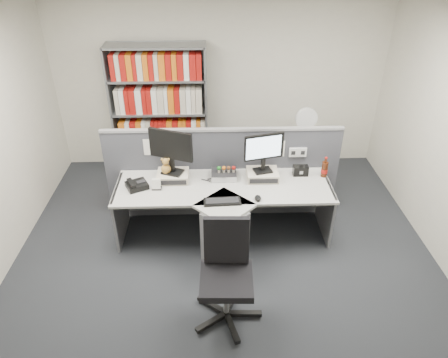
{
  "coord_description": "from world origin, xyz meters",
  "views": [
    {
      "loc": [
        -0.12,
        -3.34,
        3.39
      ],
      "look_at": [
        0.0,
        0.65,
        0.92
      ],
      "focal_mm": 33.0,
      "sensor_mm": 36.0,
      "label": 1
    }
  ],
  "objects_px": {
    "desk_calendar": "(157,185)",
    "shelving_unit": "(160,114)",
    "monitor_right": "(264,150)",
    "office_chair": "(226,270)",
    "desk": "(224,215)",
    "keyboard": "(222,201)",
    "speaker": "(300,170)",
    "filing_cabinet": "(301,163)",
    "cola_bottle": "(325,169)",
    "desk_phone": "(136,185)",
    "desktop_pc": "(224,174)",
    "monitor_left": "(171,148)",
    "mouse": "(258,198)",
    "desk_fan": "(306,121)"
  },
  "relations": [
    {
      "from": "desktop_pc",
      "to": "shelving_unit",
      "type": "relative_size",
      "value": 0.15
    },
    {
      "from": "shelving_unit",
      "to": "filing_cabinet",
      "type": "bearing_deg",
      "value": -12.07
    },
    {
      "from": "desktop_pc",
      "to": "desk_fan",
      "type": "xyz_separation_m",
      "value": [
        1.19,
        0.98,
        0.27
      ]
    },
    {
      "from": "monitor_right",
      "to": "filing_cabinet",
      "type": "height_order",
      "value": "monitor_right"
    },
    {
      "from": "desk",
      "to": "monitor_left",
      "type": "height_order",
      "value": "monitor_left"
    },
    {
      "from": "cola_bottle",
      "to": "shelving_unit",
      "type": "xyz_separation_m",
      "value": [
        -2.16,
        1.44,
        0.16
      ]
    },
    {
      "from": "desk",
      "to": "speaker",
      "type": "distance_m",
      "value": 1.12
    },
    {
      "from": "desk",
      "to": "monitor_left",
      "type": "bearing_deg",
      "value": 148.03
    },
    {
      "from": "desk",
      "to": "cola_bottle",
      "type": "xyz_separation_m",
      "value": [
        1.26,
        0.41,
        0.36
      ]
    },
    {
      "from": "monitor_left",
      "to": "cola_bottle",
      "type": "bearing_deg",
      "value": 0.77
    },
    {
      "from": "desk_phone",
      "to": "filing_cabinet",
      "type": "bearing_deg",
      "value": 27.98
    },
    {
      "from": "desk_phone",
      "to": "desk_fan",
      "type": "distance_m",
      "value": 2.55
    },
    {
      "from": "desktop_pc",
      "to": "filing_cabinet",
      "type": "distance_m",
      "value": 1.59
    },
    {
      "from": "desktop_pc",
      "to": "desk_fan",
      "type": "height_order",
      "value": "desk_fan"
    },
    {
      "from": "monitor_right",
      "to": "office_chair",
      "type": "bearing_deg",
      "value": -109.21
    },
    {
      "from": "desk",
      "to": "speaker",
      "type": "xyz_separation_m",
      "value": [
        0.97,
        0.45,
        0.33
      ]
    },
    {
      "from": "cola_bottle",
      "to": "mouse",
      "type": "bearing_deg",
      "value": -150.6
    },
    {
      "from": "desk_calendar",
      "to": "filing_cabinet",
      "type": "height_order",
      "value": "desk_calendar"
    },
    {
      "from": "shelving_unit",
      "to": "office_chair",
      "type": "height_order",
      "value": "shelving_unit"
    },
    {
      "from": "cola_bottle",
      "to": "monitor_right",
      "type": "bearing_deg",
      "value": -178.12
    },
    {
      "from": "desk_fan",
      "to": "office_chair",
      "type": "xyz_separation_m",
      "value": [
        -1.21,
        -2.44,
        -0.47
      ]
    },
    {
      "from": "desk_phone",
      "to": "cola_bottle",
      "type": "distance_m",
      "value": 2.3
    },
    {
      "from": "keyboard",
      "to": "desk_phone",
      "type": "bearing_deg",
      "value": 161.68
    },
    {
      "from": "desk_fan",
      "to": "shelving_unit",
      "type": "bearing_deg",
      "value": 167.92
    },
    {
      "from": "mouse",
      "to": "shelving_unit",
      "type": "distance_m",
      "value": 2.33
    },
    {
      "from": "desk_calendar",
      "to": "shelving_unit",
      "type": "xyz_separation_m",
      "value": [
        -0.11,
        1.67,
        0.2
      ]
    },
    {
      "from": "keyboard",
      "to": "speaker",
      "type": "relative_size",
      "value": 2.28
    },
    {
      "from": "cola_bottle",
      "to": "desk_calendar",
      "type": "bearing_deg",
      "value": -173.55
    },
    {
      "from": "speaker",
      "to": "cola_bottle",
      "type": "height_order",
      "value": "cola_bottle"
    },
    {
      "from": "monitor_right",
      "to": "desktop_pc",
      "type": "relative_size",
      "value": 1.62
    },
    {
      "from": "desk_fan",
      "to": "desk",
      "type": "bearing_deg",
      "value": -130.62
    },
    {
      "from": "desk_phone",
      "to": "filing_cabinet",
      "type": "height_order",
      "value": "desk_phone"
    },
    {
      "from": "keyboard",
      "to": "mouse",
      "type": "height_order",
      "value": "mouse"
    },
    {
      "from": "mouse",
      "to": "desk_phone",
      "type": "height_order",
      "value": "desk_phone"
    },
    {
      "from": "shelving_unit",
      "to": "filing_cabinet",
      "type": "height_order",
      "value": "shelving_unit"
    },
    {
      "from": "monitor_right",
      "to": "desktop_pc",
      "type": "height_order",
      "value": "monitor_right"
    },
    {
      "from": "desk",
      "to": "office_chair",
      "type": "relative_size",
      "value": 2.47
    },
    {
      "from": "monitor_right",
      "to": "desk_calendar",
      "type": "bearing_deg",
      "value": -170.83
    },
    {
      "from": "keyboard",
      "to": "desktop_pc",
      "type": "bearing_deg",
      "value": 86.39
    },
    {
      "from": "desk_phone",
      "to": "desk_calendar",
      "type": "height_order",
      "value": "desk_calendar"
    },
    {
      "from": "desk_calendar",
      "to": "cola_bottle",
      "type": "height_order",
      "value": "cola_bottle"
    },
    {
      "from": "desktop_pc",
      "to": "office_chair",
      "type": "xyz_separation_m",
      "value": [
        -0.02,
        -1.46,
        -0.2
      ]
    },
    {
      "from": "monitor_left",
      "to": "filing_cabinet",
      "type": "xyz_separation_m",
      "value": [
        1.81,
        1.02,
        -0.8
      ]
    },
    {
      "from": "cola_bottle",
      "to": "desk_fan",
      "type": "height_order",
      "value": "desk_fan"
    },
    {
      "from": "speaker",
      "to": "keyboard",
      "type": "bearing_deg",
      "value": -150.01
    },
    {
      "from": "speaker",
      "to": "desktop_pc",
      "type": "bearing_deg",
      "value": -178.37
    },
    {
      "from": "monitor_right",
      "to": "filing_cabinet",
      "type": "xyz_separation_m",
      "value": [
        0.72,
        1.02,
        -0.77
      ]
    },
    {
      "from": "monitor_right",
      "to": "speaker",
      "type": "height_order",
      "value": "monitor_right"
    },
    {
      "from": "desk_phone",
      "to": "cola_bottle",
      "type": "height_order",
      "value": "cola_bottle"
    },
    {
      "from": "desk_calendar",
      "to": "speaker",
      "type": "xyz_separation_m",
      "value": [
        1.76,
        0.27,
        0.01
      ]
    }
  ]
}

